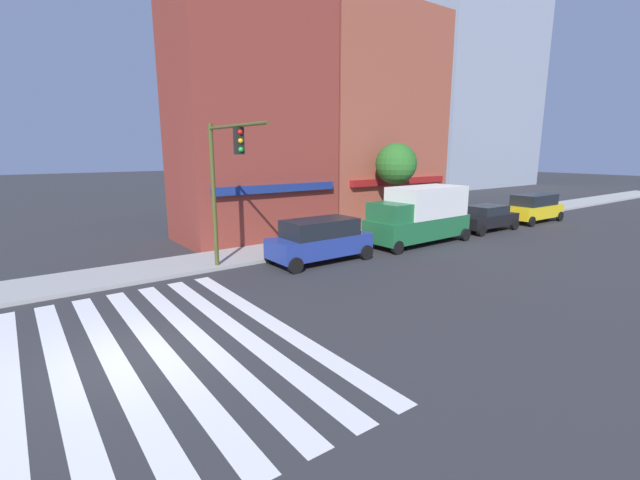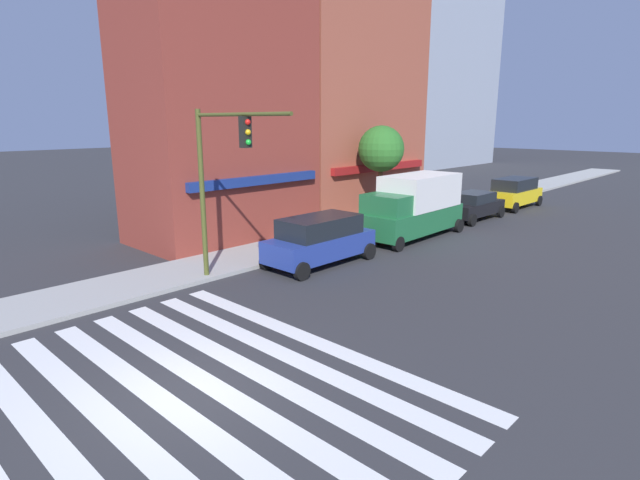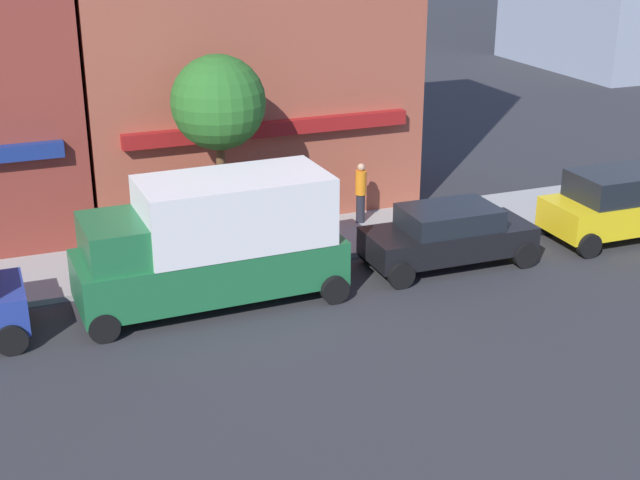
# 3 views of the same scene
# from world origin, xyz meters

# --- Properties ---
(box_truck_green) EXTENTS (6.25, 2.42, 3.04)m
(box_truck_green) POSITION_xyz_m (15.57, 4.70, 1.59)
(box_truck_green) COLOR #1E6638
(box_truck_green) RESTS_ON ground_plane
(sedan_black) EXTENTS (4.43, 2.02, 1.59)m
(sedan_black) POSITION_xyz_m (21.81, 4.70, 0.84)
(sedan_black) COLOR black
(sedan_black) RESTS_ON ground_plane
(suv_yellow) EXTENTS (4.72, 2.12, 1.94)m
(suv_yellow) POSITION_xyz_m (27.51, 4.70, 1.03)
(suv_yellow) COLOR yellow
(suv_yellow) RESTS_ON ground_plane
(pedestrian_orange_vest) EXTENTS (0.32, 0.32, 1.77)m
(pedestrian_orange_vest) POSITION_xyz_m (20.87, 8.17, 1.07)
(pedestrian_orange_vest) COLOR #23232D
(pedestrian_orange_vest) RESTS_ON sidewalk_left
(street_tree) EXTENTS (2.42, 2.42, 5.22)m
(street_tree) POSITION_xyz_m (16.58, 7.50, 4.13)
(street_tree) COLOR brown
(street_tree) RESTS_ON sidewalk_left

